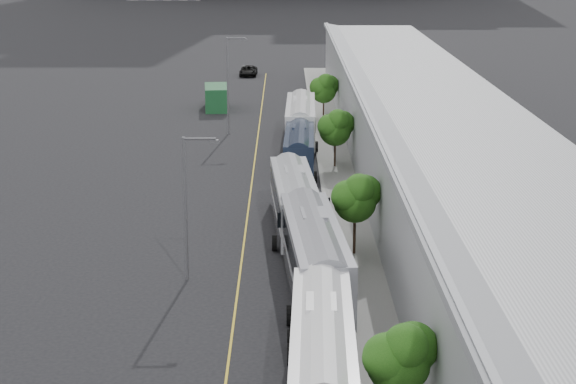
{
  "coord_description": "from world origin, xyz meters",
  "views": [
    {
      "loc": [
        1.13,
        -1.89,
        19.37
      ],
      "look_at": [
        1.36,
        58.82,
        3.0
      ],
      "focal_mm": 60.0,
      "sensor_mm": 36.0,
      "label": 1
    }
  ],
  "objects_px": {
    "bus_6": "(301,124)",
    "suv": "(248,71)",
    "street_lamp_far": "(229,79)",
    "bus_4": "(294,206)",
    "street_lamp_near": "(189,198)",
    "bus_3": "(314,261)",
    "shipping_container": "(217,98)",
    "bus_2": "(322,363)",
    "bus_5": "(299,152)"
  },
  "relations": [
    {
      "from": "bus_6",
      "to": "suv",
      "type": "distance_m",
      "value": 44.56
    },
    {
      "from": "street_lamp_far",
      "to": "bus_4",
      "type": "bearing_deg",
      "value": -79.18
    },
    {
      "from": "bus_4",
      "to": "street_lamp_far",
      "type": "bearing_deg",
      "value": 97.17
    },
    {
      "from": "street_lamp_near",
      "to": "street_lamp_far",
      "type": "height_order",
      "value": "street_lamp_far"
    },
    {
      "from": "bus_4",
      "to": "bus_6",
      "type": "bearing_deg",
      "value": 84.58
    },
    {
      "from": "bus_3",
      "to": "shipping_container",
      "type": "bearing_deg",
      "value": 95.18
    },
    {
      "from": "street_lamp_near",
      "to": "suv",
      "type": "relative_size",
      "value": 1.67
    },
    {
      "from": "bus_2",
      "to": "bus_3",
      "type": "bearing_deg",
      "value": 91.5
    },
    {
      "from": "bus_2",
      "to": "bus_4",
      "type": "distance_m",
      "value": 24.67
    },
    {
      "from": "street_lamp_near",
      "to": "suv",
      "type": "xyz_separation_m",
      "value": [
        0.36,
        82.34,
        -4.2
      ]
    },
    {
      "from": "bus_6",
      "to": "shipping_container",
      "type": "bearing_deg",
      "value": 119.16
    },
    {
      "from": "bus_3",
      "to": "bus_4",
      "type": "distance_m",
      "value": 11.65
    },
    {
      "from": "bus_3",
      "to": "street_lamp_far",
      "type": "xyz_separation_m",
      "value": [
        -7.07,
        43.4,
        3.77
      ]
    },
    {
      "from": "street_lamp_near",
      "to": "bus_5",
      "type": "bearing_deg",
      "value": 76.02
    },
    {
      "from": "bus_2",
      "to": "suv",
      "type": "distance_m",
      "value": 97.26
    },
    {
      "from": "suv",
      "to": "street_lamp_far",
      "type": "bearing_deg",
      "value": -88.48
    },
    {
      "from": "bus_5",
      "to": "shipping_container",
      "type": "relative_size",
      "value": 1.98
    },
    {
      "from": "bus_3",
      "to": "street_lamp_near",
      "type": "relative_size",
      "value": 1.68
    },
    {
      "from": "bus_3",
      "to": "suv",
      "type": "bearing_deg",
      "value": 90.49
    },
    {
      "from": "bus_2",
      "to": "street_lamp_far",
      "type": "xyz_separation_m",
      "value": [
        -7.01,
        56.44,
        3.86
      ]
    },
    {
      "from": "shipping_container",
      "to": "suv",
      "type": "distance_m",
      "value": 26.69
    },
    {
      "from": "bus_3",
      "to": "street_lamp_near",
      "type": "xyz_separation_m",
      "value": [
        -7.07,
        1.64,
        3.17
      ]
    },
    {
      "from": "street_lamp_far",
      "to": "suv",
      "type": "distance_m",
      "value": 40.87
    },
    {
      "from": "bus_4",
      "to": "shipping_container",
      "type": "height_order",
      "value": "bus_4"
    },
    {
      "from": "bus_5",
      "to": "shipping_container",
      "type": "xyz_separation_m",
      "value": [
        -8.96,
        28.99,
        -0.16
      ]
    },
    {
      "from": "bus_5",
      "to": "bus_6",
      "type": "distance_m",
      "value": 11.49
    },
    {
      "from": "street_lamp_near",
      "to": "bus_2",
      "type": "bearing_deg",
      "value": -64.45
    },
    {
      "from": "bus_2",
      "to": "street_lamp_near",
      "type": "xyz_separation_m",
      "value": [
        -7.02,
        14.69,
        3.26
      ]
    },
    {
      "from": "bus_3",
      "to": "bus_5",
      "type": "bearing_deg",
      "value": 86.73
    },
    {
      "from": "street_lamp_far",
      "to": "suv",
      "type": "height_order",
      "value": "street_lamp_far"
    },
    {
      "from": "street_lamp_far",
      "to": "shipping_container",
      "type": "xyz_separation_m",
      "value": [
        -2.3,
        14.04,
        -4.17
      ]
    },
    {
      "from": "bus_6",
      "to": "bus_5",
      "type": "bearing_deg",
      "value": -90.11
    },
    {
      "from": "bus_4",
      "to": "street_lamp_far",
      "type": "distance_m",
      "value": 32.59
    },
    {
      "from": "bus_5",
      "to": "suv",
      "type": "height_order",
      "value": "bus_5"
    },
    {
      "from": "bus_5",
      "to": "bus_2",
      "type": "bearing_deg",
      "value": -87.85
    },
    {
      "from": "bus_5",
      "to": "suv",
      "type": "relative_size",
      "value": 2.41
    },
    {
      "from": "bus_3",
      "to": "suv",
      "type": "xyz_separation_m",
      "value": [
        -6.72,
        83.98,
        -1.03
      ]
    },
    {
      "from": "bus_6",
      "to": "suv",
      "type": "height_order",
      "value": "bus_6"
    },
    {
      "from": "bus_3",
      "to": "shipping_container",
      "type": "relative_size",
      "value": 2.31
    },
    {
      "from": "bus_5",
      "to": "street_lamp_far",
      "type": "relative_size",
      "value": 1.27
    },
    {
      "from": "bus_6",
      "to": "street_lamp_far",
      "type": "distance_m",
      "value": 8.66
    },
    {
      "from": "street_lamp_near",
      "to": "street_lamp_far",
      "type": "relative_size",
      "value": 0.88
    },
    {
      "from": "street_lamp_far",
      "to": "bus_3",
      "type": "bearing_deg",
      "value": -80.75
    },
    {
      "from": "bus_5",
      "to": "shipping_container",
      "type": "distance_m",
      "value": 30.35
    },
    {
      "from": "bus_2",
      "to": "bus_5",
      "type": "relative_size",
      "value": 1.1
    },
    {
      "from": "bus_2",
      "to": "shipping_container",
      "type": "distance_m",
      "value": 71.09
    },
    {
      "from": "suv",
      "to": "bus_6",
      "type": "bearing_deg",
      "value": -79.47
    },
    {
      "from": "bus_2",
      "to": "bus_3",
      "type": "height_order",
      "value": "bus_3"
    },
    {
      "from": "bus_4",
      "to": "street_lamp_far",
      "type": "xyz_separation_m",
      "value": [
        -6.08,
        31.79,
        3.89
      ]
    },
    {
      "from": "bus_2",
      "to": "shipping_container",
      "type": "xyz_separation_m",
      "value": [
        -9.31,
        70.48,
        -0.31
      ]
    }
  ]
}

